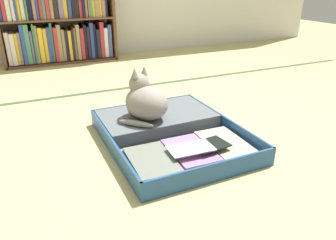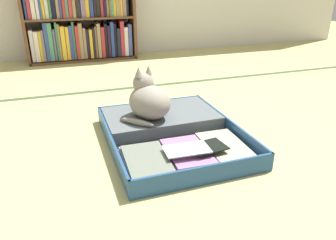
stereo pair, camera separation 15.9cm
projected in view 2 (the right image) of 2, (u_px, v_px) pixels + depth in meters
ground_plane at (184, 146)px, 1.74m from camera, size 10.00×10.00×0.00m
tatami_border at (136, 87)px, 2.67m from camera, size 4.80×0.05×0.00m
bookshelf at (80, 21)px, 3.42m from camera, size 1.14×0.29×0.89m
open_suitcase at (168, 131)px, 1.81m from camera, size 0.69×0.85×0.10m
black_cat at (148, 100)px, 1.82m from camera, size 0.32×0.32×0.29m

